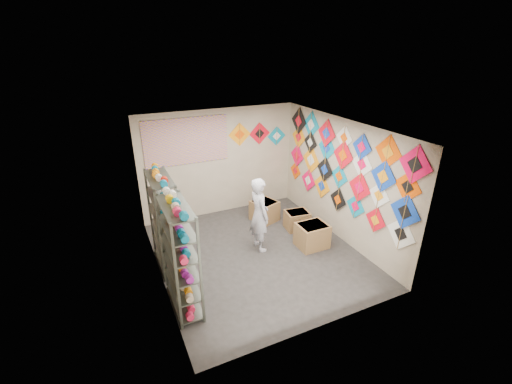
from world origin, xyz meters
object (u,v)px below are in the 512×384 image
shelf_rack_front (180,258)px  carton_b (297,220)px  shelf_rack_back (164,222)px  carton_c (264,211)px  shopkeeper (259,214)px  carton_a (312,235)px

shelf_rack_front → carton_b: shelf_rack_front is taller
shelf_rack_back → carton_c: shelf_rack_back is taller
shopkeeper → carton_c: 1.41m
shopkeeper → shelf_rack_front: bearing=117.3°
shopkeeper → carton_a: size_ratio=2.56×
shelf_rack_back → shopkeeper: (1.91, -0.25, -0.13)m
shelf_rack_front → carton_b: (3.10, 1.44, -0.73)m
shelf_rack_front → carton_a: 3.13m
shelf_rack_back → carton_c: bearing=18.4°
shelf_rack_front → shelf_rack_back: same height
shelf_rack_back → carton_a: (2.99, -0.67, -0.68)m
shelf_rack_front → shelf_rack_back: 1.30m
shelf_rack_front → shopkeeper: (1.91, 1.05, -0.13)m
shelf_rack_back → carton_b: shelf_rack_back is taller
shelf_rack_front → carton_c: (2.58, 2.16, -0.69)m
carton_a → carton_c: bearing=104.8°
shelf_rack_back → carton_b: bearing=2.6°
carton_a → carton_c: size_ratio=1.08×
carton_b → shelf_rack_front: bearing=-147.0°
carton_b → shopkeeper: bearing=-154.0°
carton_b → carton_c: (-0.52, 0.72, 0.04)m
shelf_rack_back → carton_a: 3.14m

